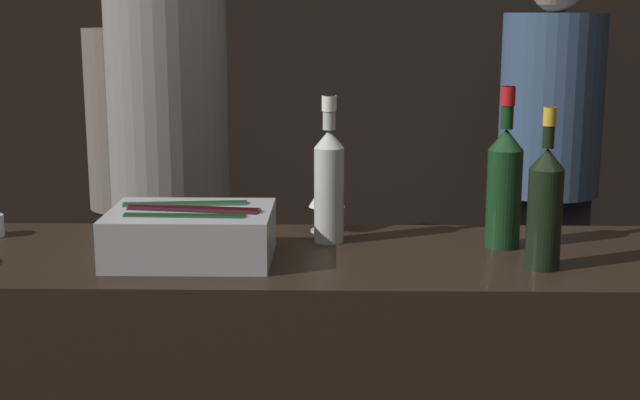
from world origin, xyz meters
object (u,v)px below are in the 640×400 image
object	(u,v)px
ice_bin_with_bottles	(190,231)
champagne_bottle	(545,205)
person_blond_tee	(170,167)
person_in_hoodie	(549,154)
person_grey_polo	(139,166)
red_wine_bottle_burgundy	(504,183)
white_wine_bottle	(329,180)
wine_glass	(327,193)

from	to	relation	value
ice_bin_with_bottles	champagne_bottle	size ratio (longest dim) A/B	1.04
champagne_bottle	person_blond_tee	bearing A→B (deg)	132.44
ice_bin_with_bottles	person_in_hoodie	bearing A→B (deg)	54.48
ice_bin_with_bottles	person_blond_tee	bearing A→B (deg)	102.94
person_in_hoodie	person_grey_polo	distance (m)	1.66
ice_bin_with_bottles	red_wine_bottle_burgundy	bearing A→B (deg)	9.45
white_wine_bottle	ice_bin_with_bottles	bearing A→B (deg)	-152.63
person_blond_tee	wine_glass	bearing A→B (deg)	-157.16
wine_glass	red_wine_bottle_burgundy	world-z (taller)	red_wine_bottle_burgundy
red_wine_bottle_burgundy	person_grey_polo	world-z (taller)	person_grey_polo
champagne_bottle	person_grey_polo	size ratio (longest dim) A/B	0.21
ice_bin_with_bottles	red_wine_bottle_burgundy	xyz separation A→B (m)	(0.72, 0.12, 0.09)
person_blond_tee	champagne_bottle	bearing A→B (deg)	-149.34
wine_glass	red_wine_bottle_burgundy	distance (m)	0.45
champagne_bottle	person_grey_polo	world-z (taller)	person_grey_polo
white_wine_bottle	red_wine_bottle_burgundy	size ratio (longest dim) A/B	0.93
red_wine_bottle_burgundy	person_grey_polo	size ratio (longest dim) A/B	0.23
person_in_hoodie	person_grey_polo	bearing A→B (deg)	-112.02
person_in_hoodie	wine_glass	bearing A→B (deg)	-58.54
wine_glass	ice_bin_with_bottles	bearing A→B (deg)	-139.06
red_wine_bottle_burgundy	person_grey_polo	distance (m)	1.87
white_wine_bottle	person_grey_polo	size ratio (longest dim) A/B	0.21
person_grey_polo	person_blond_tee	bearing A→B (deg)	23.99
person_in_hoodie	person_blond_tee	distance (m)	1.57
wine_glass	person_blond_tee	xyz separation A→B (m)	(-0.55, 0.79, -0.07)
wine_glass	person_grey_polo	xyz separation A→B (m)	(-0.77, 1.29, -0.15)
red_wine_bottle_burgundy	wine_glass	bearing A→B (deg)	161.01
ice_bin_with_bottles	red_wine_bottle_burgundy	world-z (taller)	red_wine_bottle_burgundy
person_in_hoodie	person_grey_polo	world-z (taller)	person_in_hoodie
wine_glass	person_grey_polo	bearing A→B (deg)	120.75
person_blond_tee	person_grey_polo	size ratio (longest dim) A/B	1.08
white_wine_bottle	person_blond_tee	size ratio (longest dim) A/B	0.20
white_wine_bottle	champagne_bottle	size ratio (longest dim) A/B	1.01
white_wine_bottle	red_wine_bottle_burgundy	distance (m)	0.41
wine_glass	person_grey_polo	world-z (taller)	person_grey_polo
ice_bin_with_bottles	champagne_bottle	distance (m)	0.78
person_in_hoodie	champagne_bottle	bearing A→B (deg)	-39.79
white_wine_bottle	person_grey_polo	xyz separation A→B (m)	(-0.77, 1.39, -0.21)
ice_bin_with_bottles	person_grey_polo	xyz separation A→B (m)	(-0.46, 1.55, -0.12)
ice_bin_with_bottles	champagne_bottle	world-z (taller)	champagne_bottle
person_blond_tee	white_wine_bottle	bearing A→B (deg)	-160.09
champagne_bottle	person_in_hoodie	xyz separation A→B (m)	(0.42, 1.73, -0.16)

